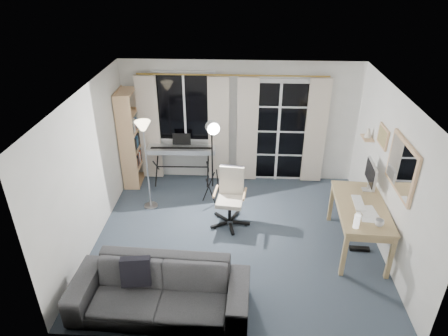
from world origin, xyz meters
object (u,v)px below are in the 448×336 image
Objects in this scene: keyboard_piano at (182,150)px; studio_light at (213,138)px; monitor at (371,174)px; desk at (361,211)px; office_chair at (231,191)px; bookshelf at (130,139)px; mug at (380,222)px; torchiere_lamp at (144,140)px; sofa at (159,284)px.

keyboard_piano is 1.21m from studio_light.
keyboard_piano is 2.40× the size of monitor.
monitor is (0.20, 0.45, 0.38)m from desk.
keyboard_piano is 3.50m from desk.
keyboard_piano is 1.59m from office_chair.
bookshelf is 15.17× the size of mug.
torchiere_lamp reaches higher than monitor.
office_chair is at bearing 179.15° from monitor.
bookshelf reaches higher than monitor.
studio_light is (1.68, -0.87, 0.45)m from bookshelf.
torchiere_lamp is at bearing -62.80° from bookshelf.
office_chair is at bearing -13.12° from torchiere_lamp.
keyboard_piano reaches higher than sofa.
bookshelf is 1.92× the size of office_chair.
office_chair is 0.68× the size of desk.
torchiere_lamp is 1.69m from office_chair.
bookshelf is 3.45× the size of monitor.
torchiere_lamp reaches higher than studio_light.
keyboard_piano is at bearing -6.98° from bookshelf.
desk is (2.99, -1.82, -0.05)m from keyboard_piano.
monitor is (4.20, -1.46, 0.15)m from bookshelf.
keyboard_piano is 0.79× the size of studio_light.
mug is (3.56, -1.44, -0.51)m from torchiere_lamp.
keyboard_piano reaches higher than office_chair.
desk is (3.46, -0.94, -0.67)m from torchiere_lamp.
torchiere_lamp reaches higher than desk.
monitor is (3.19, -1.37, 0.33)m from keyboard_piano.
torchiere_lamp is 1.18m from keyboard_piano.
monitor is at bearing 69.31° from desk.
torchiere_lamp is at bearing 173.11° from office_chair.
torchiere_lamp is 3.65m from desk.
studio_light is at bearing 169.66° from monitor.
bookshelf is 1.20m from torchiere_lamp.
monitor is at bearing 34.19° from sofa.
monitor is (2.19, -0.14, 0.47)m from office_chair.
studio_light is at bearing 158.70° from desk.
mug is 0.06× the size of sofa.
monitor reaches higher than keyboard_piano.
office_chair is 7.89× the size of mug.
keyboard_piano is at bearing 62.29° from torchiere_lamp.
keyboard_piano is 1.34× the size of office_chair.
monitor is at bearing 2.50° from office_chair.
office_chair is at bearing -52.72° from keyboard_piano.
bookshelf is 1.14× the size of torchiere_lamp.
studio_light reaches higher than office_chair.
torchiere_lamp is 3.02× the size of monitor.
office_chair reaches higher than mug.
torchiere_lamp is 1.15m from studio_light.
studio_light is 2.60m from monitor.
keyboard_piano is 0.58× the size of sofa.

